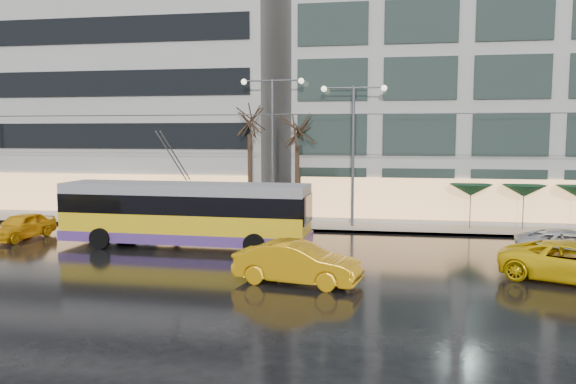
% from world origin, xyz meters
% --- Properties ---
extents(ground, '(140.00, 140.00, 0.00)m').
position_xyz_m(ground, '(0.00, 0.00, 0.00)').
color(ground, black).
rests_on(ground, ground).
extents(sidewalk, '(80.00, 10.00, 0.15)m').
position_xyz_m(sidewalk, '(2.00, 14.00, 0.07)').
color(sidewalk, gray).
rests_on(sidewalk, ground).
extents(kerb, '(80.00, 0.10, 0.15)m').
position_xyz_m(kerb, '(2.00, 9.05, 0.07)').
color(kerb, slate).
rests_on(kerb, ground).
extents(building_left, '(34.00, 14.00, 22.00)m').
position_xyz_m(building_left, '(-16.00, 19.00, 11.15)').
color(building_left, '#AAA7A3').
rests_on(building_left, sidewalk).
extents(building_right, '(32.00, 14.00, 25.00)m').
position_xyz_m(building_right, '(19.00, 19.00, 12.65)').
color(building_right, '#AAA7A3').
rests_on(building_right, sidewalk).
extents(trolleybus, '(12.88, 5.18, 5.93)m').
position_xyz_m(trolleybus, '(-1.13, 3.51, 1.61)').
color(trolleybus, yellow).
rests_on(trolleybus, ground).
extents(catenary, '(42.24, 5.12, 7.00)m').
position_xyz_m(catenary, '(1.00, 7.94, 4.25)').
color(catenary, '#595B60').
rests_on(catenary, ground).
extents(bus_shelter, '(4.20, 1.60, 2.51)m').
position_xyz_m(bus_shelter, '(-8.38, 10.69, 1.96)').
color(bus_shelter, '#595B60').
rests_on(bus_shelter, sidewalk).
extents(street_lamp_near, '(3.96, 0.36, 9.03)m').
position_xyz_m(street_lamp_near, '(2.00, 10.80, 5.99)').
color(street_lamp_near, '#595B60').
rests_on(street_lamp_near, sidewalk).
extents(street_lamp_far, '(3.96, 0.36, 8.53)m').
position_xyz_m(street_lamp_far, '(7.00, 10.80, 5.71)').
color(street_lamp_far, '#595B60').
rests_on(street_lamp_far, sidewalk).
extents(tree_a, '(3.20, 3.20, 8.40)m').
position_xyz_m(tree_a, '(0.50, 11.00, 7.09)').
color(tree_a, black).
rests_on(tree_a, sidewalk).
extents(tree_b, '(3.20, 3.20, 7.70)m').
position_xyz_m(tree_b, '(3.50, 11.20, 6.40)').
color(tree_b, black).
rests_on(tree_b, sidewalk).
extents(parasol_a, '(2.50, 2.50, 2.65)m').
position_xyz_m(parasol_a, '(14.00, 11.00, 2.45)').
color(parasol_a, '#595B60').
rests_on(parasol_a, sidewalk).
extents(parasol_b, '(2.50, 2.50, 2.65)m').
position_xyz_m(parasol_b, '(17.00, 11.00, 2.45)').
color(parasol_b, '#595B60').
rests_on(parasol_b, sidewalk).
extents(taxi_a, '(2.13, 4.40, 1.45)m').
position_xyz_m(taxi_a, '(-10.78, 4.03, 0.72)').
color(taxi_a, '#F6AF0C').
rests_on(taxi_a, ground).
extents(taxi_b, '(5.12, 2.58, 1.61)m').
position_xyz_m(taxi_b, '(5.62, -2.58, 0.80)').
color(taxi_b, orange).
rests_on(taxi_b, ground).
extents(taxi_c, '(6.13, 4.61, 1.55)m').
position_xyz_m(taxi_c, '(16.28, -0.58, 0.77)').
color(taxi_c, yellow).
rests_on(taxi_c, ground).
extents(sedan_silver, '(5.23, 2.98, 1.38)m').
position_xyz_m(sedan_silver, '(17.44, 3.56, 0.69)').
color(sedan_silver, '#B8B7BC').
rests_on(sedan_silver, ground).
extents(pedestrian_a, '(1.28, 1.29, 2.19)m').
position_xyz_m(pedestrian_a, '(-7.06, 9.99, 1.61)').
color(pedestrian_a, black).
rests_on(pedestrian_a, sidewalk).
extents(pedestrian_b, '(0.80, 0.64, 1.59)m').
position_xyz_m(pedestrian_b, '(-4.23, 10.29, 0.95)').
color(pedestrian_b, black).
rests_on(pedestrian_b, sidewalk).
extents(pedestrian_c, '(1.05, 0.83, 2.11)m').
position_xyz_m(pedestrian_c, '(-8.40, 11.04, 1.26)').
color(pedestrian_c, black).
rests_on(pedestrian_c, sidewalk).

